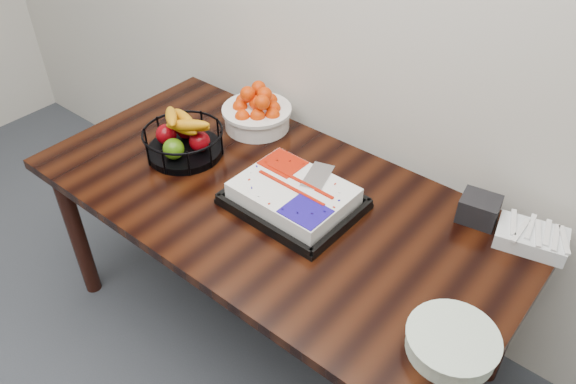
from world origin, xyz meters
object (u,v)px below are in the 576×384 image
Objects in this scene: tangerine_bowl at (257,110)px; napkin_box at (479,209)px; table at (274,215)px; fruit_basket at (184,139)px; plate_stack at (452,343)px; cake_tray at (294,196)px.

napkin_box is at bearing 2.17° from tangerine_bowl.
napkin_box is at bearing 29.68° from table.
tangerine_bowl is 2.29× the size of napkin_box.
fruit_basket is 1.24m from plate_stack.
tangerine_bowl is 1.16× the size of plate_stack.
tangerine_bowl reaches higher than cake_tray.
fruit_basket reaches higher than cake_tray.
table is 0.82m from plate_stack.
fruit_basket is at bearing -177.17° from cake_tray.
plate_stack is (1.14, -0.50, -0.05)m from tangerine_bowl.
fruit_basket is at bearing -177.77° from table.
tangerine_bowl reaches higher than plate_stack.
napkin_box is (0.97, 0.04, -0.03)m from tangerine_bowl.
cake_tray is at bearing -34.48° from tangerine_bowl.
tangerine_bowl is 0.97m from napkin_box.
napkin_box is (0.53, 0.34, 0.00)m from cake_tray.
table is 0.15m from cake_tray.
fruit_basket is (-0.53, -0.03, 0.03)m from cake_tray.
fruit_basket is 2.48× the size of napkin_box.
table is at bearing -174.15° from cake_tray.
cake_tray is 0.54m from tangerine_bowl.
plate_stack is (0.70, -0.20, -0.01)m from cake_tray.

